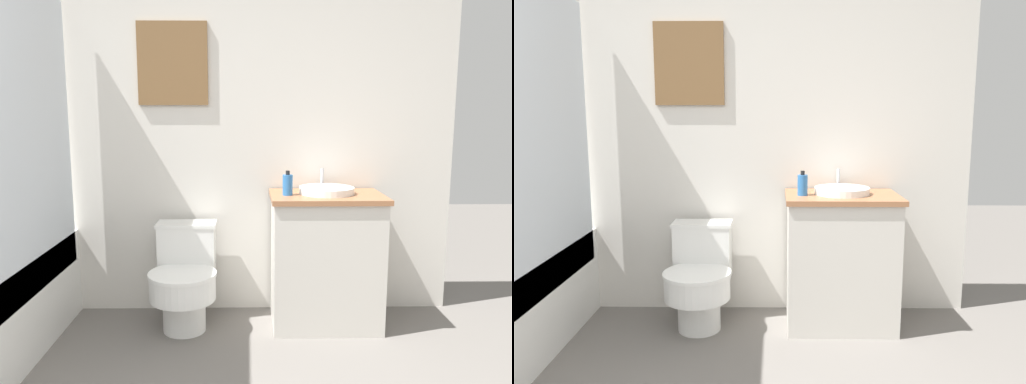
{
  "view_description": "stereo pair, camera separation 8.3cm",
  "coord_description": "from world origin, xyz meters",
  "views": [
    {
      "loc": [
        0.43,
        -0.87,
        1.31
      ],
      "look_at": [
        0.47,
        1.86,
        0.86
      ],
      "focal_mm": 35.0,
      "sensor_mm": 36.0,
      "label": 1
    },
    {
      "loc": [
        0.51,
        -0.87,
        1.31
      ],
      "look_at": [
        0.47,
        1.86,
        0.86
      ],
      "focal_mm": 35.0,
      "sensor_mm": 36.0,
      "label": 2
    }
  ],
  "objects": [
    {
      "name": "wall_back",
      "position": [
        -0.0,
        2.34,
        1.25
      ],
      "size": [
        3.49,
        0.07,
        2.5
      ],
      "color": "silver",
      "rests_on": "ground_plane"
    },
    {
      "name": "sink",
      "position": [
        0.9,
        2.09,
        0.83
      ],
      "size": [
        0.33,
        0.37,
        0.13
      ],
      "color": "white",
      "rests_on": "vanity"
    },
    {
      "name": "toilet",
      "position": [
        0.04,
        2.03,
        0.31
      ],
      "size": [
        0.4,
        0.54,
        0.62
      ],
      "color": "white",
      "rests_on": "ground_plane"
    },
    {
      "name": "soap_bottle",
      "position": [
        0.66,
        2.03,
        0.88
      ],
      "size": [
        0.06,
        0.06,
        0.15
      ],
      "color": "#2D6BB2",
      "rests_on": "vanity"
    },
    {
      "name": "vanity",
      "position": [
        0.9,
        2.07,
        0.41
      ],
      "size": [
        0.68,
        0.46,
        0.81
      ],
      "color": "beige",
      "rests_on": "ground_plane"
    }
  ]
}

